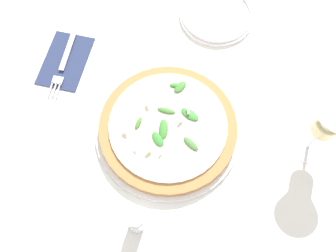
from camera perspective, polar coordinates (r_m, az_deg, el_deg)
ground_plane at (r=0.85m, az=-3.19°, el=-1.20°), size 6.00×6.00×0.00m
pizza_arugula_main at (r=0.84m, az=0.00°, el=-0.35°), size 0.31×0.31×0.05m
wine_glass at (r=0.78m, az=22.41°, el=0.46°), size 0.09×0.09×0.18m
napkin at (r=0.97m, az=-14.67°, el=9.20°), size 0.18×0.14×0.01m
fork at (r=0.96m, az=-14.85°, el=9.01°), size 0.18×0.08×0.00m
side_plate_white at (r=1.02m, az=7.07°, el=15.76°), size 0.18×0.18×0.02m
shaker_pepper at (r=0.77m, az=-4.66°, el=-13.72°), size 0.03×0.03×0.07m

